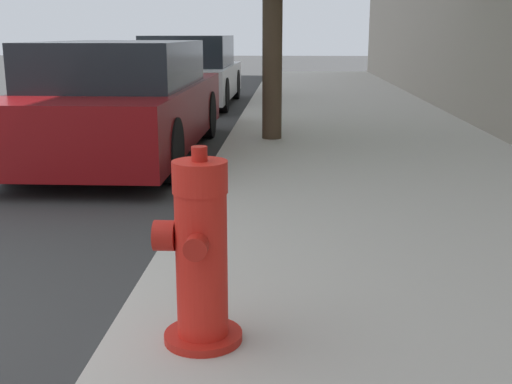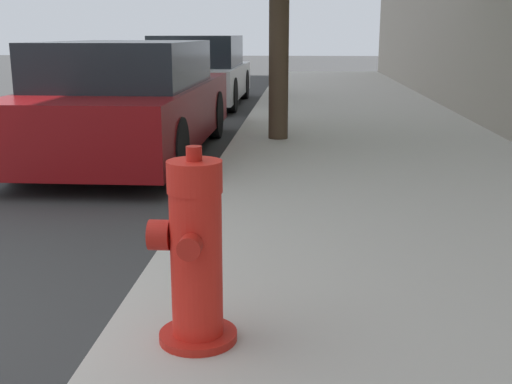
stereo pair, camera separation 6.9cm
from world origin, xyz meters
name	(u,v)px [view 1 (the left image)]	position (x,y,z in m)	size (l,w,h in m)	color
sidewalk_slab	(508,376)	(3.33, 0.00, 0.08)	(3.39, 40.00, 0.16)	#B7B2A8
fire_hydrant	(200,255)	(2.06, 0.09, 0.54)	(0.36, 0.36, 0.84)	red
parked_car_near	(125,101)	(0.48, 5.05, 0.66)	(1.74, 4.57, 1.35)	maroon
parked_car_mid	(191,72)	(0.38, 10.70, 0.67)	(1.76, 4.13, 1.39)	silver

